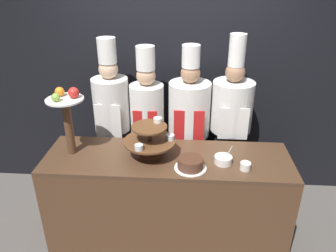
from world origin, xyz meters
name	(u,v)px	position (x,y,z in m)	size (l,w,h in m)	color
wall_back	(174,71)	(0.00, 1.33, 1.40)	(10.00, 0.06, 2.80)	black
buffet_counter	(167,199)	(0.00, 0.32, 0.46)	(2.15, 0.65, 0.93)	brown
tiered_stand	(150,138)	(-0.15, 0.33, 1.10)	(0.45, 0.45, 0.33)	brown
fruit_pedestal	(67,111)	(-0.85, 0.35, 1.33)	(0.31, 0.31, 0.60)	brown
cake_round	(190,164)	(0.20, 0.16, 0.97)	(0.27, 0.27, 0.09)	white
cup_white	(245,166)	(0.65, 0.17, 0.96)	(0.09, 0.09, 0.06)	white
serving_bowl_near	(223,160)	(0.48, 0.26, 0.96)	(0.15, 0.15, 0.17)	white
chef_left	(112,118)	(-0.62, 0.94, 1.00)	(0.37, 0.37, 1.82)	#38332D
chef_center_left	(147,122)	(-0.25, 0.94, 0.97)	(0.34, 0.34, 1.75)	#38332D
chef_center_right	(189,124)	(0.18, 0.94, 0.96)	(0.42, 0.42, 1.77)	#28282D
chef_right	(231,123)	(0.61, 0.94, 0.98)	(0.41, 0.41, 1.87)	black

